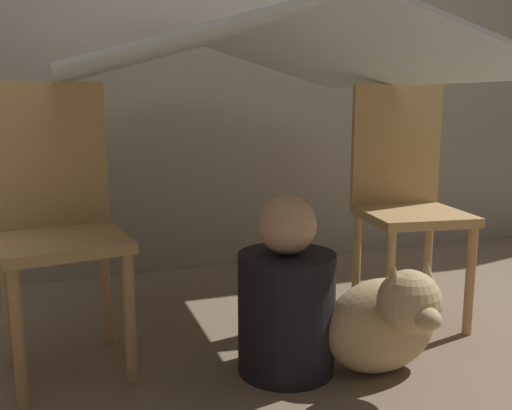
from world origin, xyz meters
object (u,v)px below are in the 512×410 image
chair_right (405,194)px  dog (388,320)px  person_front (286,300)px  chair_left (57,215)px

chair_right → dog: bearing=-119.9°
person_front → dog: size_ratio=1.42×
chair_left → person_front: size_ratio=1.61×
chair_right → person_front: 0.76m
chair_left → dog: bearing=-33.5°
chair_right → person_front: bearing=-147.1°
chair_right → dog: chair_right is taller
chair_left → person_front: chair_left is taller
chair_left → dog: size_ratio=2.29×
chair_right → chair_left: bearing=-172.3°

